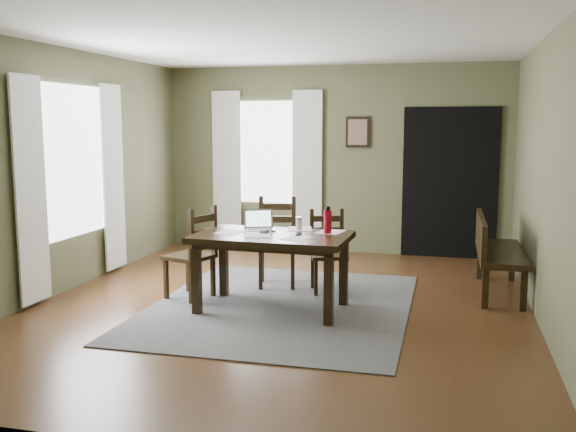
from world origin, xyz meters
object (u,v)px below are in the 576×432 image
(bench, at_px, (494,248))
(chair_end, at_px, (193,254))
(water_bottle, at_px, (328,221))
(chair_back_right, at_px, (328,252))
(laptop, at_px, (259,225))
(dining_table, at_px, (272,244))
(chair_back_left, at_px, (277,243))

(bench, bearing_deg, chair_end, 108.56)
(bench, distance_m, water_bottle, 2.01)
(chair_back_right, height_order, laptop, laptop)
(bench, height_order, water_bottle, water_bottle)
(laptop, bearing_deg, dining_table, -73.01)
(chair_back_left, bearing_deg, water_bottle, -61.18)
(chair_back_left, bearing_deg, dining_table, -91.46)
(bench, bearing_deg, chair_back_right, 101.63)
(laptop, bearing_deg, bench, -1.01)
(dining_table, xyz_separation_m, water_bottle, (0.53, 0.17, 0.22))
(chair_end, bearing_deg, dining_table, 97.30)
(chair_back_left, distance_m, bench, 2.42)
(chair_back_left, relative_size, water_bottle, 3.71)
(chair_back_right, bearing_deg, chair_end, -171.70)
(dining_table, relative_size, chair_back_left, 1.53)
(dining_table, relative_size, chair_end, 1.57)
(dining_table, relative_size, chair_back_right, 1.72)
(chair_back_left, xyz_separation_m, chair_back_right, (0.62, -0.12, -0.06))
(bench, distance_m, laptop, 2.62)
(chair_end, distance_m, water_bottle, 1.51)
(dining_table, relative_size, bench, 1.03)
(water_bottle, bearing_deg, chair_back_left, 132.45)
(dining_table, height_order, chair_end, chair_end)
(chair_back_left, xyz_separation_m, bench, (2.41, 0.25, 0.01))
(bench, height_order, laptop, laptop)
(dining_table, distance_m, chair_end, 0.96)
(laptop, distance_m, water_bottle, 0.74)
(chair_back_right, relative_size, water_bottle, 3.30)
(dining_table, xyz_separation_m, chair_end, (-0.92, 0.19, -0.19))
(bench, xyz_separation_m, laptop, (-2.40, -0.99, 0.32))
(chair_end, height_order, chair_back_right, chair_end)
(dining_table, distance_m, water_bottle, 0.60)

